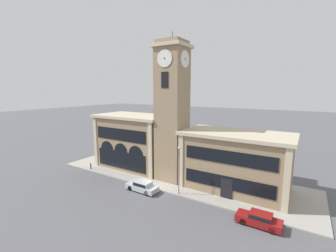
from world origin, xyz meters
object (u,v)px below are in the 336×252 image
(bollard, at_px, (91,166))
(parked_car_mid, at_px, (259,219))
(street_lamp, at_px, (179,164))
(parked_car_near, at_px, (142,186))

(bollard, bearing_deg, parked_car_mid, -3.80)
(parked_car_mid, xyz_separation_m, street_lamp, (-10.39, 1.70, 3.59))
(parked_car_near, height_order, street_lamp, street_lamp)
(parked_car_mid, bearing_deg, parked_car_near, 0.90)
(street_lamp, xyz_separation_m, bollard, (-17.70, 0.16, -3.66))
(parked_car_near, relative_size, bollard, 4.40)
(street_lamp, bearing_deg, parked_car_mid, -9.29)
(parked_car_near, bearing_deg, street_lamp, -159.68)
(street_lamp, distance_m, bollard, 18.08)
(parked_car_mid, bearing_deg, street_lamp, -8.40)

